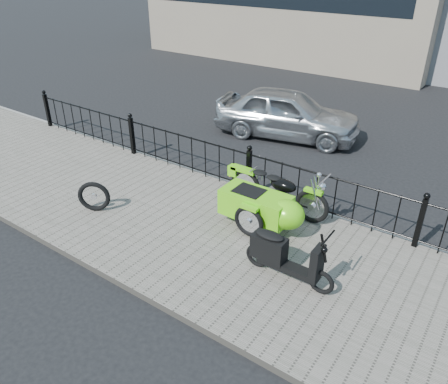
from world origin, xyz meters
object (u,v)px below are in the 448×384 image
Objects in this scene: spare_tire at (94,196)px; scooter at (283,256)px; motorcycle_sidecar at (268,204)px; sedan_car at (287,113)px.

scooter is at bearing 5.14° from spare_tire.
spare_tire is (-4.03, -0.36, -0.08)m from scooter.
motorcycle_sidecar is 4.96m from sedan_car.
motorcycle_sidecar is at bearing -168.20° from sedan_car.
motorcycle_sidecar is 0.56× the size of sedan_car.
spare_tire is at bearing -174.86° from scooter.
scooter is (0.94, -1.14, -0.07)m from motorcycle_sidecar.
spare_tire is 0.16× the size of sedan_car.
sedan_car is at bearing 117.38° from scooter.
scooter is 4.05m from spare_tire.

